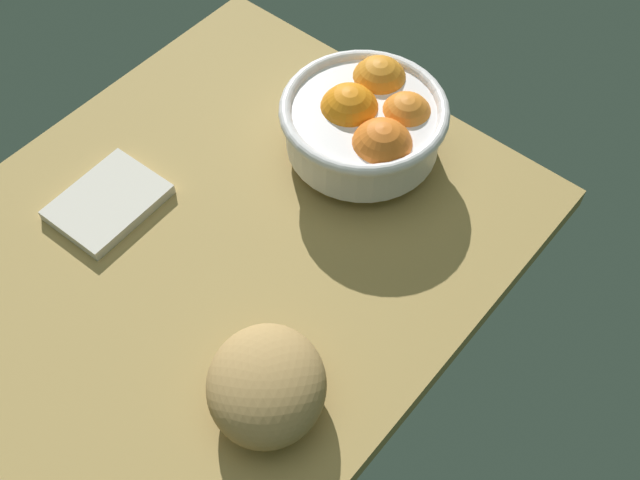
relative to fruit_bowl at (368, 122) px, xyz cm
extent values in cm
cube|color=#A8884B|center=(25.47, -5.06, -7.42)|extent=(77.28, 61.45, 3.00)
cylinder|color=white|center=(0.38, -0.38, -4.91)|extent=(10.34, 10.34, 2.02)
cylinder|color=white|center=(0.38, -0.38, -0.83)|extent=(19.75, 19.75, 6.15)
torus|color=white|center=(0.38, -0.38, 2.25)|extent=(21.35, 21.35, 1.60)
sphere|color=orange|center=(1.04, -2.21, 0.86)|extent=(7.87, 7.87, 7.87)
sphere|color=orange|center=(-3.05, 3.64, 0.68)|extent=(6.84, 6.84, 6.84)
sphere|color=orange|center=(-5.63, -2.61, 0.80)|extent=(7.53, 7.53, 7.53)
sphere|color=orange|center=(3.21, 4.60, 0.87)|extent=(7.93, 7.93, 7.93)
ellipsoid|color=#AE8650|center=(34.31, 13.71, -1.83)|extent=(18.48, 18.32, 8.18)
cube|color=silver|center=(27.69, -19.38, -5.18)|extent=(13.77, 10.71, 1.49)
camera|label=1|loc=(56.49, 39.43, 71.82)|focal=43.60mm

